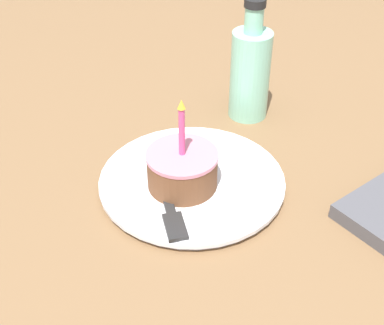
{
  "coord_description": "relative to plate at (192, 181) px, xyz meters",
  "views": [
    {
      "loc": [
        -0.35,
        -0.42,
        0.46
      ],
      "look_at": [
        -0.02,
        0.02,
        0.04
      ],
      "focal_mm": 50.0,
      "sensor_mm": 36.0,
      "label": 1
    }
  ],
  "objects": [
    {
      "name": "ground_plane",
      "position": [
        0.02,
        -0.02,
        -0.03
      ],
      "size": [
        2.4,
        2.4,
        0.04
      ],
      "color": "brown",
      "rests_on": "ground"
    },
    {
      "name": "plate",
      "position": [
        0.0,
        0.0,
        0.0
      ],
      "size": [
        0.25,
        0.25,
        0.02
      ],
      "color": "silver",
      "rests_on": "ground_plane"
    },
    {
      "name": "cake_slice",
      "position": [
        -0.02,
        -0.0,
        0.03
      ],
      "size": [
        0.09,
        0.09,
        0.13
      ],
      "color": "brown",
      "rests_on": "plate"
    },
    {
      "name": "fork",
      "position": [
        -0.05,
        -0.02,
        0.01
      ],
      "size": [
        0.09,
        0.17,
        0.0
      ],
      "color": "#262626",
      "rests_on": "plate"
    },
    {
      "name": "bottle",
      "position": [
        0.18,
        0.09,
        0.07
      ],
      "size": [
        0.06,
        0.06,
        0.19
      ],
      "color": "#8CD1B2",
      "rests_on": "ground_plane"
    }
  ]
}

